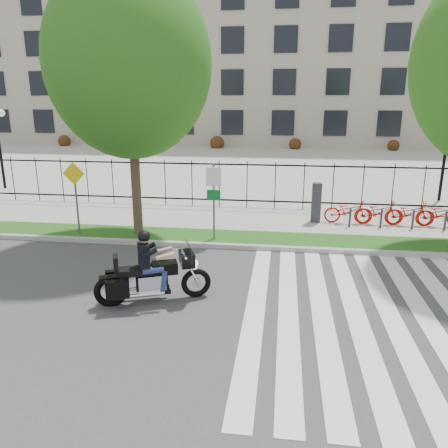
# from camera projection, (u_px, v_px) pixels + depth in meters

# --- Properties ---
(ground) EXTENTS (120.00, 120.00, 0.00)m
(ground) POSITION_uv_depth(u_px,v_px,m) (163.00, 302.00, 10.35)
(ground) COLOR #3B3B3E
(ground) RESTS_ON ground
(curb) EXTENTS (60.00, 0.20, 0.15)m
(curb) POSITION_uv_depth(u_px,v_px,m) (197.00, 245.00, 14.24)
(curb) COLOR #9C9A93
(curb) RESTS_ON ground
(grass_verge) EXTENTS (60.00, 1.50, 0.15)m
(grass_verge) POSITION_uv_depth(u_px,v_px,m) (201.00, 237.00, 15.05)
(grass_verge) COLOR #205415
(grass_verge) RESTS_ON ground
(sidewalk) EXTENTS (60.00, 3.50, 0.15)m
(sidewalk) POSITION_uv_depth(u_px,v_px,m) (213.00, 218.00, 17.43)
(sidewalk) COLOR #A9A59E
(sidewalk) RESTS_ON ground
(plaza) EXTENTS (80.00, 34.00, 0.10)m
(plaza) POSITION_uv_depth(u_px,v_px,m) (249.00, 161.00, 34.16)
(plaza) COLOR #A9A59E
(plaza) RESTS_ON ground
(crosswalk_stripes) EXTENTS (5.70, 8.00, 0.01)m
(crosswalk_stripes) POSITION_uv_depth(u_px,v_px,m) (373.00, 315.00, 9.72)
(crosswalk_stripes) COLOR silver
(crosswalk_stripes) RESTS_ON ground
(iron_fence) EXTENTS (30.00, 0.06, 2.00)m
(iron_fence) POSITION_uv_depth(u_px,v_px,m) (219.00, 184.00, 18.81)
(iron_fence) COLOR black
(iron_fence) RESTS_ON sidewalk
(office_building) EXTENTS (60.00, 21.90, 20.15)m
(office_building) POSITION_uv_depth(u_px,v_px,m) (264.00, 52.00, 50.44)
(office_building) COLOR #A29B83
(office_building) RESTS_ON ground
(lamp_post_right) EXTENTS (1.06, 0.70, 4.25)m
(lamp_post_right) POSITION_uv_depth(u_px,v_px,m) (448.00, 133.00, 19.61)
(lamp_post_right) COLOR black
(lamp_post_right) RESTS_ON ground
(street_tree_1) EXTENTS (5.28, 5.28, 8.65)m
(street_tree_1) POSITION_uv_depth(u_px,v_px,m) (129.00, 63.00, 13.79)
(street_tree_1) COLOR #3B2820
(street_tree_1) RESTS_ON grass_verge
(sign_pole_regulatory) EXTENTS (0.50, 0.09, 2.50)m
(sign_pole_regulatory) POSITION_uv_depth(u_px,v_px,m) (214.00, 192.00, 14.17)
(sign_pole_regulatory) COLOR #59595B
(sign_pole_regulatory) RESTS_ON grass_verge
(sign_pole_warning) EXTENTS (0.78, 0.09, 2.49)m
(sign_pole_warning) POSITION_uv_depth(u_px,v_px,m) (75.00, 188.00, 14.80)
(sign_pole_warning) COLOR #59595B
(sign_pole_warning) RESTS_ON grass_verge
(motorcycle_rider) EXTENTS (2.62, 1.41, 2.13)m
(motorcycle_rider) POSITION_uv_depth(u_px,v_px,m) (153.00, 273.00, 10.23)
(motorcycle_rider) COLOR black
(motorcycle_rider) RESTS_ON ground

